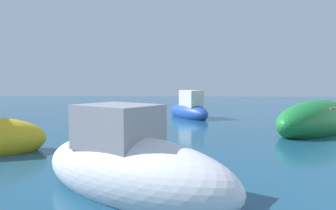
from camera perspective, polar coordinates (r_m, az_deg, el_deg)
moored_boat_0 at (r=14.80m, az=24.53°, el=-2.47°), size 5.34×5.43×1.71m
moored_boat_1 at (r=6.21m, az=-6.56°, el=-10.83°), size 4.58×3.72×1.99m
moored_boat_6 at (r=18.72m, az=3.66°, el=-0.85°), size 2.90×3.91×1.81m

